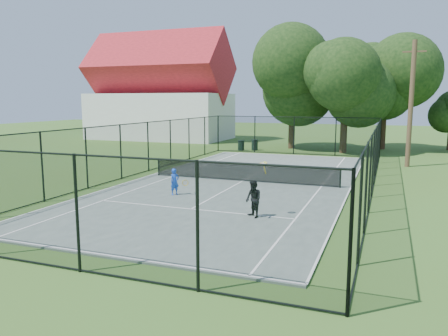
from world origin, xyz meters
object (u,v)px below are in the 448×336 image
(player_blue, at_px, (175,182))
(player_black, at_px, (254,199))
(utility_pole, at_px, (411,104))
(tennis_net, at_px, (243,171))
(trash_bin_left, at_px, (241,145))
(trash_bin_right, at_px, (255,145))

(player_blue, bearing_deg, player_black, -28.91)
(utility_pole, xyz_separation_m, player_black, (-5.67, -15.70, -3.33))
(tennis_net, bearing_deg, player_blue, -112.93)
(trash_bin_left, bearing_deg, trash_bin_right, 25.77)
(trash_bin_left, relative_size, player_black, 0.44)
(player_blue, bearing_deg, trash_bin_right, 95.83)
(player_blue, bearing_deg, tennis_net, 67.07)
(trash_bin_right, bearing_deg, player_blue, -84.17)
(trash_bin_left, relative_size, trash_bin_right, 0.95)
(player_black, bearing_deg, trash_bin_left, 109.67)
(tennis_net, distance_m, player_black, 7.20)
(tennis_net, bearing_deg, trash_bin_left, 108.81)
(trash_bin_left, distance_m, trash_bin_right, 1.18)
(tennis_net, height_order, utility_pole, utility_pole)
(tennis_net, relative_size, trash_bin_left, 11.44)
(utility_pole, relative_size, player_black, 3.96)
(trash_bin_right, distance_m, player_blue, 18.91)
(tennis_net, relative_size, player_black, 4.98)
(trash_bin_right, height_order, player_blue, player_blue)
(trash_bin_right, xyz_separation_m, utility_pole, (12.02, -5.56, 3.60))
(player_blue, relative_size, player_black, 0.59)
(tennis_net, distance_m, player_blue, 4.62)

